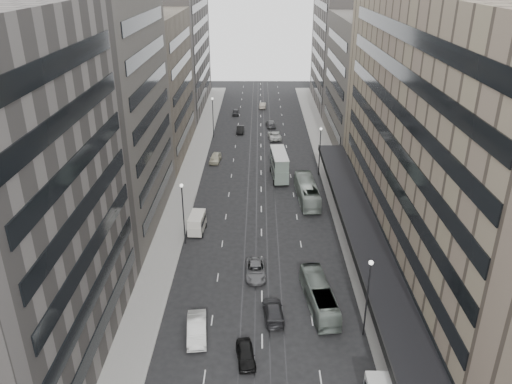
{
  "coord_description": "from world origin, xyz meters",
  "views": [
    {
      "loc": [
        -0.33,
        -42.94,
        32.29
      ],
      "look_at": [
        -0.73,
        15.52,
        5.66
      ],
      "focal_mm": 35.0,
      "sensor_mm": 36.0,
      "label": 1
    }
  ],
  "objects_px": {
    "bus_far": "(307,191)",
    "sedan_0": "(246,354)",
    "sedan_1": "(197,329)",
    "sedan_2": "(256,270)",
    "double_decker": "(279,164)",
    "panel_van": "(197,223)",
    "bus_near": "(319,296)"
  },
  "relations": [
    {
      "from": "bus_far",
      "to": "sedan_0",
      "type": "bearing_deg",
      "value": 72.85
    },
    {
      "from": "sedan_1",
      "to": "sedan_2",
      "type": "height_order",
      "value": "sedan_1"
    },
    {
      "from": "double_decker",
      "to": "panel_van",
      "type": "height_order",
      "value": "double_decker"
    },
    {
      "from": "bus_near",
      "to": "double_decker",
      "type": "bearing_deg",
      "value": -92.16
    },
    {
      "from": "panel_van",
      "to": "bus_far",
      "type": "bearing_deg",
      "value": 36.58
    },
    {
      "from": "bus_far",
      "to": "panel_van",
      "type": "height_order",
      "value": "bus_far"
    },
    {
      "from": "panel_van",
      "to": "sedan_2",
      "type": "xyz_separation_m",
      "value": [
        7.81,
        -10.12,
        -0.72
      ]
    },
    {
      "from": "bus_far",
      "to": "sedan_2",
      "type": "height_order",
      "value": "bus_far"
    },
    {
      "from": "bus_near",
      "to": "bus_far",
      "type": "distance_m",
      "value": 25.63
    },
    {
      "from": "bus_far",
      "to": "sedan_1",
      "type": "height_order",
      "value": "bus_far"
    },
    {
      "from": "bus_far",
      "to": "sedan_2",
      "type": "bearing_deg",
      "value": 66.16
    },
    {
      "from": "bus_far",
      "to": "bus_near",
      "type": "bearing_deg",
      "value": 84.71
    },
    {
      "from": "sedan_0",
      "to": "sedan_2",
      "type": "height_order",
      "value": "sedan_2"
    },
    {
      "from": "bus_far",
      "to": "sedan_2",
      "type": "distance_m",
      "value": 21.37
    },
    {
      "from": "bus_far",
      "to": "double_decker",
      "type": "distance_m",
      "value": 9.58
    },
    {
      "from": "sedan_2",
      "to": "sedan_0",
      "type": "bearing_deg",
      "value": -95.4
    },
    {
      "from": "sedan_0",
      "to": "sedan_1",
      "type": "distance_m",
      "value": 5.69
    },
    {
      "from": "sedan_2",
      "to": "bus_far",
      "type": "bearing_deg",
      "value": 67.24
    },
    {
      "from": "double_decker",
      "to": "sedan_1",
      "type": "height_order",
      "value": "double_decker"
    },
    {
      "from": "bus_near",
      "to": "panel_van",
      "type": "bearing_deg",
      "value": -54.6
    },
    {
      "from": "bus_far",
      "to": "sedan_2",
      "type": "relative_size",
      "value": 2.22
    },
    {
      "from": "double_decker",
      "to": "sedan_0",
      "type": "relative_size",
      "value": 2.14
    },
    {
      "from": "double_decker",
      "to": "bus_near",
      "type": "bearing_deg",
      "value": -89.38
    },
    {
      "from": "panel_van",
      "to": "sedan_1",
      "type": "relative_size",
      "value": 0.81
    },
    {
      "from": "sedan_2",
      "to": "double_decker",
      "type": "bearing_deg",
      "value": 80.66
    },
    {
      "from": "bus_near",
      "to": "sedan_1",
      "type": "height_order",
      "value": "bus_near"
    },
    {
      "from": "panel_van",
      "to": "double_decker",
      "type": "bearing_deg",
      "value": 62.17
    },
    {
      "from": "bus_far",
      "to": "sedan_1",
      "type": "distance_m",
      "value": 32.95
    },
    {
      "from": "bus_far",
      "to": "sedan_1",
      "type": "relative_size",
      "value": 2.14
    },
    {
      "from": "double_decker",
      "to": "sedan_2",
      "type": "height_order",
      "value": "double_decker"
    },
    {
      "from": "panel_van",
      "to": "sedan_1",
      "type": "distance_m",
      "value": 20.52
    },
    {
      "from": "panel_van",
      "to": "sedan_1",
      "type": "bearing_deg",
      "value": -79.66
    }
  ]
}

